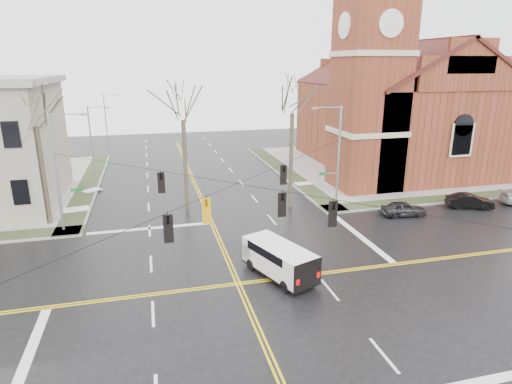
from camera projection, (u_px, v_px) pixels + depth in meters
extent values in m
plane|color=black|center=(238.00, 284.00, 25.46)|extent=(120.00, 120.00, 0.00)
cube|color=gray|center=(389.00, 166.00, 54.54)|extent=(30.00, 30.00, 0.15)
cube|color=#30391F|center=(286.00, 172.00, 51.26)|extent=(2.00, 30.00, 0.02)
cube|color=#30391F|center=(465.00, 196.00, 41.70)|extent=(30.00, 2.00, 0.02)
cube|color=#30391F|center=(88.00, 184.00, 45.98)|extent=(2.00, 30.00, 0.02)
cube|color=gold|center=(236.00, 284.00, 25.43)|extent=(0.12, 100.00, 0.01)
cube|color=gold|center=(240.00, 283.00, 25.49)|extent=(0.12, 100.00, 0.01)
cube|color=gold|center=(239.00, 285.00, 25.35)|extent=(100.00, 0.12, 0.01)
cube|color=gold|center=(238.00, 283.00, 25.57)|extent=(100.00, 0.12, 0.01)
cube|color=silver|center=(150.00, 228.00, 34.02)|extent=(9.50, 0.50, 0.01)
cube|color=silver|center=(23.00, 369.00, 18.34)|extent=(0.50, 9.50, 0.01)
cube|color=silver|center=(359.00, 236.00, 32.57)|extent=(0.50, 9.50, 0.01)
cube|color=brown|center=(369.00, 91.00, 42.37)|extent=(6.00, 6.00, 20.00)
cylinder|color=silver|center=(391.00, 23.00, 37.81)|extent=(2.40, 0.15, 2.40)
cylinder|color=silver|center=(344.00, 25.00, 39.92)|extent=(0.15, 2.40, 2.40)
cube|color=brown|center=(395.00, 126.00, 54.28)|extent=(18.00, 24.00, 10.00)
cube|color=brown|center=(349.00, 161.00, 47.35)|extent=(2.00, 5.00, 4.40)
cylinder|color=gray|center=(339.00, 158.00, 37.51)|extent=(0.20, 0.20, 9.00)
cylinder|color=gray|center=(331.00, 173.00, 37.75)|extent=(1.20, 0.06, 0.06)
cube|color=#0F5A1E|center=(324.00, 174.00, 37.59)|extent=(0.90, 0.04, 0.25)
cylinder|color=gray|center=(328.00, 107.00, 35.96)|extent=(2.40, 0.08, 0.08)
cube|color=gray|center=(315.00, 108.00, 35.69)|extent=(0.50, 0.22, 0.15)
cylinder|color=gray|center=(56.00, 174.00, 32.08)|extent=(0.20, 0.20, 9.00)
cylinder|color=gray|center=(67.00, 190.00, 32.61)|extent=(1.20, 0.06, 0.06)
cube|color=#0F5A1E|center=(77.00, 190.00, 32.78)|extent=(0.90, 0.04, 0.25)
cylinder|color=gray|center=(66.00, 114.00, 31.10)|extent=(2.40, 0.08, 0.08)
cube|color=gray|center=(83.00, 114.00, 31.40)|extent=(0.50, 0.22, 0.15)
cylinder|color=black|center=(237.00, 184.00, 23.67)|extent=(23.02, 23.02, 0.03)
cylinder|color=black|center=(237.00, 184.00, 23.67)|extent=(23.02, 23.02, 0.03)
imported|color=black|center=(168.00, 229.00, 19.23)|extent=(0.21, 0.26, 1.30)
imported|color=black|center=(283.00, 175.00, 28.55)|extent=(0.21, 0.26, 1.30)
imported|color=#DE9F0D|center=(206.00, 211.00, 21.56)|extent=(0.21, 0.26, 1.30)
imported|color=black|center=(161.00, 183.00, 26.66)|extent=(0.21, 0.26, 1.30)
imported|color=black|center=(333.00, 214.00, 21.12)|extent=(0.21, 0.26, 1.30)
imported|color=black|center=(282.00, 205.00, 22.50)|extent=(0.21, 0.26, 1.30)
cylinder|color=gray|center=(91.00, 143.00, 47.72)|extent=(0.16, 0.16, 8.00)
cylinder|color=gray|center=(97.00, 107.00, 46.83)|extent=(2.00, 0.07, 0.07)
cube|color=gray|center=(107.00, 107.00, 47.08)|extent=(0.45, 0.20, 0.13)
cylinder|color=gray|center=(106.00, 121.00, 66.29)|extent=(0.16, 0.16, 8.00)
cylinder|color=gray|center=(110.00, 95.00, 65.40)|extent=(2.00, 0.07, 0.07)
cube|color=gray|center=(117.00, 95.00, 65.65)|extent=(0.45, 0.20, 0.13)
cube|color=white|center=(279.00, 259.00, 26.05)|extent=(3.73, 5.57, 1.67)
cube|color=white|center=(259.00, 250.00, 27.81)|extent=(2.19, 1.54, 1.18)
cube|color=black|center=(256.00, 241.00, 27.93)|extent=(1.74, 0.76, 0.78)
cube|color=black|center=(277.00, 249.00, 26.05)|extent=(3.15, 4.02, 0.54)
cube|color=#B70C0A|center=(298.00, 282.00, 23.62)|extent=(0.24, 0.15, 0.33)
cube|color=#B70C0A|center=(318.00, 275.00, 24.46)|extent=(0.24, 0.15, 0.33)
cube|color=black|center=(279.00, 271.00, 26.30)|extent=(3.79, 5.63, 0.10)
cylinder|color=black|center=(251.00, 264.00, 27.14)|extent=(0.49, 0.75, 0.71)
cylinder|color=black|center=(274.00, 257.00, 28.13)|extent=(0.49, 0.75, 0.71)
cylinder|color=black|center=(285.00, 286.00, 24.45)|extent=(0.49, 0.75, 0.71)
cylinder|color=black|center=(309.00, 278.00, 25.44)|extent=(0.49, 0.75, 0.71)
imported|color=black|center=(404.00, 209.00, 36.65)|extent=(3.95, 2.01, 1.29)
imported|color=black|center=(470.00, 201.00, 38.64)|extent=(4.24, 2.77, 1.32)
cylinder|color=#3A3025|center=(44.00, 176.00, 33.69)|extent=(0.36, 0.36, 7.84)
cylinder|color=#3A3025|center=(185.00, 166.00, 37.10)|extent=(0.36, 0.36, 7.87)
cylinder|color=#3A3025|center=(291.00, 160.00, 38.08)|extent=(0.36, 0.36, 8.32)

